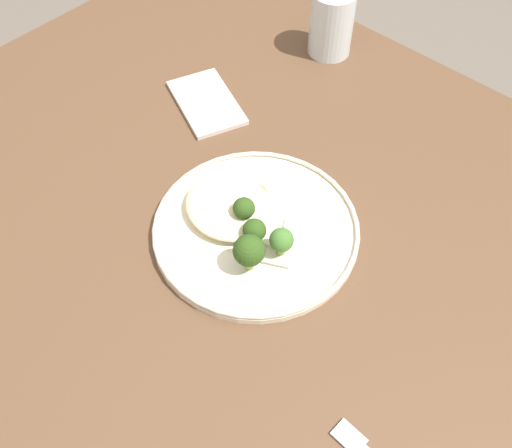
% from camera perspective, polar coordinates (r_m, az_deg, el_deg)
% --- Properties ---
extents(ground, '(6.00, 6.00, 0.00)m').
position_cam_1_polar(ground, '(1.48, 1.95, -19.29)').
color(ground, '#665B51').
extents(wooden_dining_table, '(1.40, 1.00, 0.74)m').
position_cam_1_polar(wooden_dining_table, '(0.88, 3.12, -5.86)').
color(wooden_dining_table, brown).
rests_on(wooden_dining_table, ground).
extents(dinner_plate, '(0.29, 0.29, 0.02)m').
position_cam_1_polar(dinner_plate, '(0.82, -0.00, -0.48)').
color(dinner_plate, beige).
rests_on(dinner_plate, wooden_dining_table).
extents(noodle_bed, '(0.13, 0.11, 0.03)m').
position_cam_1_polar(noodle_bed, '(0.83, -2.65, 1.69)').
color(noodle_bed, beige).
rests_on(noodle_bed, dinner_plate).
extents(seared_scallop_on_noodles, '(0.03, 0.03, 0.02)m').
position_cam_1_polar(seared_scallop_on_noodles, '(0.83, -5.10, 1.22)').
color(seared_scallop_on_noodles, '#E5C689').
rests_on(seared_scallop_on_noodles, dinner_plate).
extents(seared_scallop_tilted_round, '(0.04, 0.04, 0.01)m').
position_cam_1_polar(seared_scallop_tilted_round, '(0.82, 0.38, 0.88)').
color(seared_scallop_tilted_round, beige).
rests_on(seared_scallop_tilted_round, dinner_plate).
extents(seared_scallop_half_hidden, '(0.03, 0.03, 0.01)m').
position_cam_1_polar(seared_scallop_half_hidden, '(0.83, -1.49, 1.35)').
color(seared_scallop_half_hidden, beige).
rests_on(seared_scallop_half_hidden, dinner_plate).
extents(seared_scallop_right_edge, '(0.02, 0.02, 0.01)m').
position_cam_1_polar(seared_scallop_right_edge, '(0.86, -5.19, 3.22)').
color(seared_scallop_right_edge, '#E5C689').
rests_on(seared_scallop_right_edge, dinner_plate).
extents(seared_scallop_large_seared, '(0.03, 0.03, 0.01)m').
position_cam_1_polar(seared_scallop_large_seared, '(0.85, 0.08, 2.83)').
color(seared_scallop_large_seared, '#E5C689').
rests_on(seared_scallop_large_seared, dinner_plate).
extents(seared_scallop_front_small, '(0.03, 0.03, 0.01)m').
position_cam_1_polar(seared_scallop_front_small, '(0.84, -3.34, 2.39)').
color(seared_scallop_front_small, '#DBB77A').
rests_on(seared_scallop_front_small, dinner_plate).
extents(broccoli_floret_split_head, '(0.03, 0.03, 0.05)m').
position_cam_1_polar(broccoli_floret_split_head, '(0.78, 2.49, -1.60)').
color(broccoli_floret_split_head, '#89A356').
rests_on(broccoli_floret_split_head, dinner_plate).
extents(broccoli_floret_rear_charred, '(0.03, 0.03, 0.05)m').
position_cam_1_polar(broccoli_floret_rear_charred, '(0.78, -0.15, -0.67)').
color(broccoli_floret_rear_charred, '#89A356').
rests_on(broccoli_floret_rear_charred, dinner_plate).
extents(broccoli_floret_right_tilted, '(0.04, 0.04, 0.06)m').
position_cam_1_polar(broccoli_floret_right_tilted, '(0.75, -0.68, -2.64)').
color(broccoli_floret_right_tilted, '#89A356').
rests_on(broccoli_floret_right_tilted, dinner_plate).
extents(broccoli_floret_center_pile, '(0.03, 0.03, 0.05)m').
position_cam_1_polar(broccoli_floret_center_pile, '(0.80, -1.17, 1.37)').
color(broccoli_floret_center_pile, '#89A356').
rests_on(broccoli_floret_center_pile, dinner_plate).
extents(onion_sliver_long_sliver, '(0.03, 0.04, 0.00)m').
position_cam_1_polar(onion_sliver_long_sliver, '(0.82, 2.83, -0.60)').
color(onion_sliver_long_sliver, silver).
rests_on(onion_sliver_long_sliver, dinner_plate).
extents(onion_sliver_short_strip, '(0.04, 0.02, 0.00)m').
position_cam_1_polar(onion_sliver_short_strip, '(0.78, 2.05, -4.00)').
color(onion_sliver_short_strip, silver).
rests_on(onion_sliver_short_strip, dinner_plate).
extents(onion_sliver_curled_piece, '(0.05, 0.03, 0.00)m').
position_cam_1_polar(onion_sliver_curled_piece, '(0.80, 1.03, -1.87)').
color(onion_sliver_curled_piece, silver).
rests_on(onion_sliver_curled_piece, dinner_plate).
extents(water_glass, '(0.08, 0.08, 0.12)m').
position_cam_1_polar(water_glass, '(1.11, 7.30, 18.47)').
color(water_glass, silver).
rests_on(water_glass, wooden_dining_table).
extents(folded_napkin, '(0.17, 0.14, 0.01)m').
position_cam_1_polar(folded_napkin, '(1.01, -4.82, 11.67)').
color(folded_napkin, silver).
rests_on(folded_napkin, wooden_dining_table).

